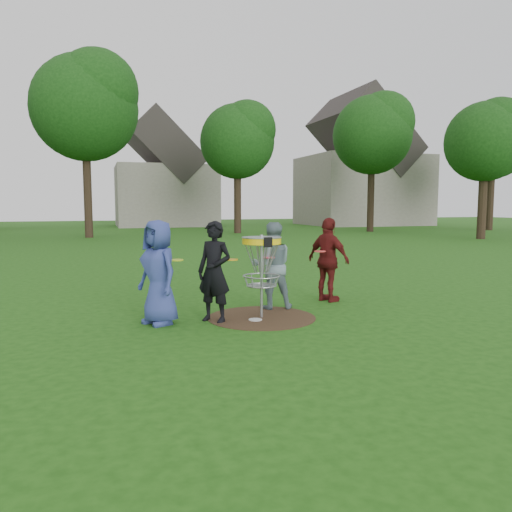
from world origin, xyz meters
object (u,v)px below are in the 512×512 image
object	(u,v)px
player_blue	(158,272)
player_grey	(272,266)
disc_golf_basket	(262,257)
player_black	(214,272)
player_maroon	(329,260)

from	to	relation	value
player_blue	player_grey	world-z (taller)	player_blue
player_blue	disc_golf_basket	bearing A→B (deg)	58.81
player_black	player_maroon	bearing A→B (deg)	66.55
player_blue	disc_golf_basket	size ratio (longest dim) A/B	1.19
player_blue	player_maroon	world-z (taller)	player_blue
player_black	disc_golf_basket	distance (m)	0.83
player_grey	player_maroon	bearing A→B (deg)	-157.74
disc_golf_basket	player_black	bearing A→B (deg)	-178.61
player_maroon	player_blue	bearing A→B (deg)	79.47
disc_golf_basket	player_blue	bearing A→B (deg)	177.00
player_black	player_grey	world-z (taller)	player_black
player_black	disc_golf_basket	bearing A→B (deg)	46.87
player_grey	disc_golf_basket	xyz separation A→B (m)	(-0.41, -0.66, 0.24)
player_blue	player_maroon	distance (m)	3.44
player_blue	player_maroon	xyz separation A→B (m)	(3.33, 0.84, -0.01)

